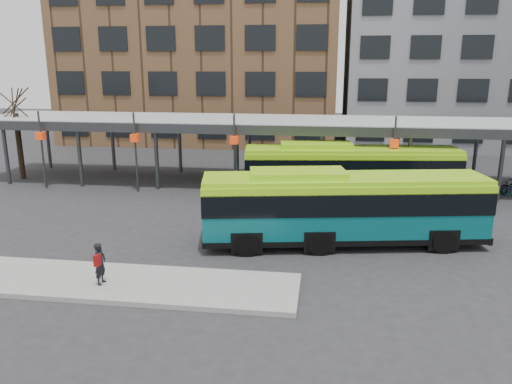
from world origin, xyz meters
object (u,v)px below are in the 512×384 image
(tree, at_px, (19,143))
(bus_front, at_px, (342,206))
(bus_rear, at_px, (350,170))
(pedestrian, at_px, (100,263))

(tree, bearing_deg, bus_front, -24.81)
(bus_rear, bearing_deg, pedestrian, -131.46)
(tree, relative_size, pedestrian, 3.74)
(bus_rear, xyz_separation_m, pedestrian, (-9.00, -12.96, -0.77))
(bus_rear, bearing_deg, tree, 167.11)
(bus_rear, height_order, pedestrian, bus_rear)
(tree, distance_m, bus_front, 23.18)
(bus_rear, distance_m, pedestrian, 15.80)
(bus_front, distance_m, bus_rear, 7.39)
(bus_front, bearing_deg, tree, 144.94)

